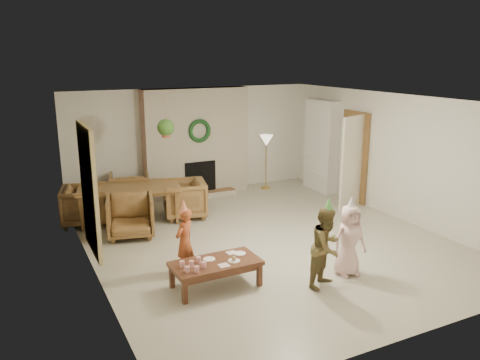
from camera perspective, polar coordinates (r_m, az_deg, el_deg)
floor at (r=8.82m, az=2.93°, el=-6.99°), size 7.00×7.00×0.00m
ceiling at (r=8.23m, az=3.15°, el=9.41°), size 7.00×7.00×0.00m
wall_back at (r=11.55m, az=-5.54°, el=4.61°), size 7.00×0.00×7.00m
wall_front at (r=5.79m, az=20.40°, el=-6.49°), size 7.00×0.00×7.00m
wall_left at (r=7.48m, az=-17.43°, el=-1.54°), size 0.00×7.00×7.00m
wall_right at (r=10.22m, az=17.87°, el=2.66°), size 0.00×7.00×7.00m
fireplace_mass at (r=11.37m, az=-5.18°, el=4.46°), size 2.50×0.40×2.50m
fireplace_hearth at (r=11.32m, az=-4.39°, el=-1.76°), size 1.60×0.30×0.12m
fireplace_firebox at (r=11.37m, az=-4.76°, el=0.35°), size 0.75×0.12×0.75m
fireplace_wreath at (r=11.10m, az=-4.78°, el=5.80°), size 0.54×0.10×0.54m
floor_lamp_base at (r=12.09m, az=3.05°, el=-0.89°), size 0.25×0.25×0.03m
floor_lamp_post at (r=11.94m, az=3.09°, el=1.93°), size 0.03×0.03×1.20m
floor_lamp_shade at (r=11.83m, az=3.13°, el=4.67°), size 0.32×0.32×0.27m
bookshelf_carcass at (r=11.87m, az=9.55°, el=4.02°), size 0.30×1.00×2.20m
bookshelf_shelf_a at (r=12.00m, az=9.34°, el=0.96°), size 0.30×0.92×0.03m
bookshelf_shelf_b at (r=11.91m, az=9.42°, el=2.83°), size 0.30×0.92×0.03m
bookshelf_shelf_c at (r=11.84m, az=9.50°, el=4.72°), size 0.30×0.92×0.03m
bookshelf_shelf_d at (r=11.77m, az=9.59°, el=6.64°), size 0.30×0.92×0.03m
books_row_lower at (r=11.83m, az=9.71°, el=1.45°), size 0.20×0.40×0.24m
books_row_mid at (r=11.91m, az=9.23°, el=3.52°), size 0.20×0.44×0.24m
books_row_upper at (r=11.72m, az=9.74°, el=5.26°), size 0.20×0.36×0.22m
door_frame at (r=11.11m, az=13.35°, el=2.68°), size 0.05×0.86×2.04m
door_leaf at (r=10.59m, az=13.06°, el=2.01°), size 0.77×0.32×2.00m
curtain_panel at (r=7.68m, az=-17.38°, el=-1.13°), size 0.06×1.20×2.00m
dining_table at (r=9.89m, az=-12.83°, el=-2.79°), size 2.18×1.54×0.70m
dining_chair_near at (r=9.05m, az=-12.80°, el=-4.18°), size 1.00×1.01×0.77m
dining_chair_far at (r=10.71m, az=-12.88°, el=-1.23°), size 1.00×1.01×0.77m
dining_chair_left at (r=9.92m, az=-17.87°, el=-2.86°), size 1.01×1.00×0.77m
dining_chair_right at (r=9.93m, az=-6.56°, el=-2.22°), size 1.01×1.00×0.77m
hanging_plant_cord at (r=9.12m, az=-8.81°, el=7.56°), size 0.01×0.01×0.70m
hanging_plant_pot at (r=9.17m, az=-8.73°, el=5.39°), size 0.16×0.16×0.12m
hanging_plant_foliage at (r=9.15m, az=-8.75°, el=6.13°), size 0.32×0.32×0.32m
coffee_table_top at (r=6.98m, az=-2.89°, el=-9.81°), size 1.27×0.65×0.06m
coffee_table_apron at (r=7.01m, az=-2.88°, el=-10.31°), size 1.17×0.55×0.08m
coffee_leg_fl at (r=6.66m, az=-6.54°, el=-13.02°), size 0.07×0.07×0.33m
coffee_leg_fr at (r=7.09m, az=2.31°, el=-11.13°), size 0.07×0.07×0.33m
coffee_leg_bl at (r=7.10m, az=-8.04°, el=-11.26°), size 0.07×0.07×0.33m
coffee_leg_br at (r=7.50m, az=0.36°, el=-9.62°), size 0.07×0.07×0.33m
cup_a at (r=6.66m, az=-6.24°, el=-10.44°), size 0.07×0.07×0.09m
cup_b at (r=6.83m, az=-6.83°, el=-9.81°), size 0.07×0.07×0.09m
cup_c at (r=6.66m, az=-5.14°, el=-10.43°), size 0.07×0.07×0.09m
cup_d at (r=6.83m, az=-5.76°, el=-9.80°), size 0.07×0.07×0.09m
cup_e at (r=6.77m, az=-4.31°, el=-9.97°), size 0.07×0.07×0.09m
cup_f at (r=6.94m, az=-4.94°, el=-9.36°), size 0.07×0.07×0.09m
plate_a at (r=7.05m, az=-3.65°, el=-9.28°), size 0.18×0.18×0.01m
plate_b at (r=6.98m, az=-0.72°, el=-9.49°), size 0.18×0.18×0.01m
plate_c at (r=7.22m, az=-0.02°, el=-8.65°), size 0.18×0.18×0.01m
food_scoop at (r=6.97m, az=-0.72°, el=-9.21°), size 0.07×0.07×0.07m
napkin_left at (r=6.84m, az=-1.90°, el=-10.03°), size 0.15×0.15×0.01m
napkin_right at (r=7.25m, az=-0.99°, el=-8.57°), size 0.15×0.15×0.01m
child_red at (r=7.36m, az=-6.56°, el=-7.23°), size 0.45×0.42×1.04m
party_hat_red at (r=7.17m, az=-6.68°, el=-3.06°), size 0.17×0.17×0.20m
child_plaid at (r=7.04m, az=10.18°, el=-7.77°), size 0.71×0.65×1.18m
party_hat_plaid at (r=6.82m, az=10.41°, el=-2.84°), size 0.15×0.15×0.19m
child_pink at (r=7.47m, az=12.77°, el=-6.94°), size 0.57×0.40×1.09m
party_hat_pink at (r=7.27m, az=13.03°, el=-2.60°), size 0.18×0.18×0.20m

